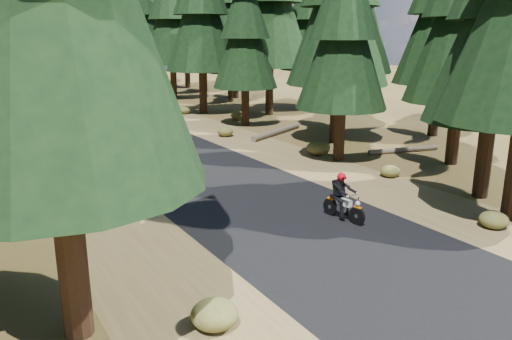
{
  "coord_description": "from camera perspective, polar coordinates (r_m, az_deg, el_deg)",
  "views": [
    {
      "loc": [
        -8.07,
        -11.63,
        5.3
      ],
      "look_at": [
        0.0,
        1.5,
        1.1
      ],
      "focal_mm": 35.0,
      "sensor_mm": 36.0,
      "label": 1
    }
  ],
  "objects": [
    {
      "name": "log_near",
      "position": [
        27.33,
        2.38,
        4.39
      ],
      "size": [
        4.35,
        2.33,
        0.32
      ],
      "primitive_type": "cylinder",
      "rotation": [
        0.0,
        1.57,
        0.45
      ],
      "color": "#4C4233",
      "rests_on": "ground"
    },
    {
      "name": "road",
      "position": [
        19.23,
        -5.47,
        -0.81
      ],
      "size": [
        6.0,
        100.0,
        0.01
      ],
      "primitive_type": "cube",
      "color": "black",
      "rests_on": "ground"
    },
    {
      "name": "ground",
      "position": [
        15.12,
        2.99,
        -5.3
      ],
      "size": [
        120.0,
        120.0,
        0.0
      ],
      "primitive_type": "plane",
      "color": "#483719",
      "rests_on": "ground"
    },
    {
      "name": "rider_lead",
      "position": [
        14.88,
        10.0,
        -3.92
      ],
      "size": [
        0.68,
        1.63,
        1.41
      ],
      "rotation": [
        0.0,
        0.0,
        3.27
      ],
      "color": "silver",
      "rests_on": "road"
    },
    {
      "name": "understory_shrubs",
      "position": [
        21.69,
        -2.16,
        1.86
      ],
      "size": [
        16.44,
        31.37,
        0.65
      ],
      "color": "#474C1E",
      "rests_on": "ground"
    },
    {
      "name": "shoulder_l",
      "position": [
        17.79,
        -18.88,
        -2.92
      ],
      "size": [
        3.2,
        100.0,
        0.01
      ],
      "primitive_type": "cube",
      "color": "brown",
      "rests_on": "ground"
    },
    {
      "name": "rider_follow",
      "position": [
        20.35,
        -9.28,
        1.54
      ],
      "size": [
        1.21,
        1.9,
        1.63
      ],
      "rotation": [
        0.0,
        0.0,
        3.53
      ],
      "color": "maroon",
      "rests_on": "road"
    },
    {
      "name": "log_far",
      "position": [
        24.15,
        16.5,
        2.22
      ],
      "size": [
        3.59,
        1.09,
        0.24
      ],
      "primitive_type": "cylinder",
      "rotation": [
        0.0,
        1.57,
        -0.24
      ],
      "color": "#4C4233",
      "rests_on": "ground"
    },
    {
      "name": "shoulder_r",
      "position": [
        21.57,
        5.55,
        0.95
      ],
      "size": [
        3.2,
        100.0,
        0.01
      ],
      "primitive_type": "cube",
      "color": "brown",
      "rests_on": "ground"
    }
  ]
}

